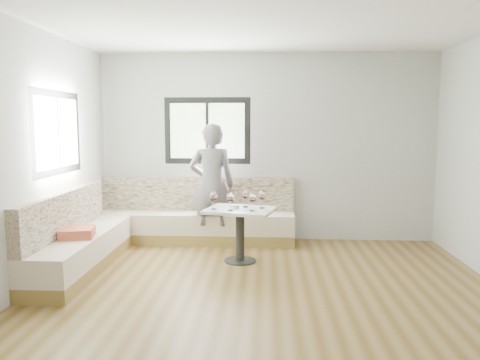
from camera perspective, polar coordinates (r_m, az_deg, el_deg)
name	(u,v)px	position (r m, az deg, el deg)	size (l,w,h in m)	color
room	(260,159)	(4.63, 2.41, 2.57)	(5.01, 5.01, 2.81)	brown
banquette	(150,229)	(6.53, -10.89, -5.87)	(2.90, 2.80, 0.95)	olive
table	(240,222)	(5.97, 0.00, -5.14)	(0.97, 0.83, 0.69)	black
person	(212,185)	(6.70, -3.46, -0.63)	(0.64, 0.42, 1.76)	slate
olive_ramekin	(235,207)	(5.95, -0.62, -3.26)	(0.11, 0.11, 0.05)	white
wine_glass_a	(214,197)	(5.87, -3.24, -2.09)	(0.10, 0.10, 0.22)	white
wine_glass_b	(231,198)	(5.77, -1.16, -2.25)	(0.10, 0.10, 0.22)	white
wine_glass_c	(253,198)	(5.76, 1.54, -2.27)	(0.10, 0.10, 0.22)	white
wine_glass_d	(246,195)	(6.03, 0.70, -1.85)	(0.10, 0.10, 0.22)	white
wine_glass_e	(262,196)	(5.95, 2.71, -1.98)	(0.10, 0.10, 0.22)	white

